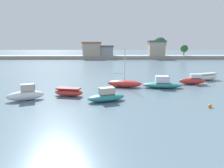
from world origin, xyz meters
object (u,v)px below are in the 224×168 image
moored_boat_3 (69,92)px  moored_boat_5 (124,83)px  moored_boat_4 (106,96)px  moored_boat_8 (208,77)px  moored_boat_6 (162,84)px  moored_boat_7 (193,80)px  moored_boat_2 (26,94)px  mooring_buoy_0 (210,106)px

moored_boat_3 → moored_boat_5: 8.38m
moored_boat_4 → moored_boat_8: 20.81m
moored_boat_3 → moored_boat_6: moored_boat_6 is taller
moored_boat_6 → moored_boat_7: (5.22, 2.47, 0.07)m
moored_boat_4 → moored_boat_7: size_ratio=1.07×
moored_boat_2 → moored_boat_5: 12.89m
moored_boat_4 → mooring_buoy_0: moored_boat_4 is taller
moored_boat_3 → moored_boat_8: bearing=36.7°
moored_boat_2 → moored_boat_5: (11.07, 6.60, -0.12)m
moored_boat_3 → moored_boat_2: bearing=-145.6°
moored_boat_4 → mooring_buoy_0: size_ratio=12.06×
moored_boat_3 → mooring_buoy_0: moored_boat_3 is taller
mooring_buoy_0 → moored_boat_2: bearing=171.6°
moored_boat_5 → moored_boat_7: (10.38, 1.87, 0.08)m
moored_boat_8 → mooring_buoy_0: (-6.91, -14.55, -0.39)m
moored_boat_3 → moored_boat_6: 12.74m
moored_boat_3 → moored_boat_8: (21.23, 10.02, 0.11)m
moored_boat_3 → moored_boat_8: size_ratio=0.85×
moored_boat_2 → moored_boat_4: bearing=-26.0°
moored_boat_4 → moored_boat_5: (2.44, 7.06, 0.01)m
moored_boat_2 → moored_boat_8: 28.05m
moored_boat_5 → moored_boat_8: 15.29m
mooring_buoy_0 → moored_boat_6: bearing=104.7°
moored_boat_5 → moored_boat_7: moored_boat_5 is taller
moored_boat_2 → moored_boat_7: size_ratio=0.96×
moored_boat_5 → moored_boat_4: bearing=-98.2°
mooring_buoy_0 → moored_boat_4: bearing=167.0°
moored_boat_3 → mooring_buoy_0: bearing=-6.2°
moored_boat_2 → moored_boat_3: moored_boat_2 is taller
moored_boat_2 → mooring_buoy_0: (18.54, -2.74, -0.46)m
mooring_buoy_0 → moored_boat_3: bearing=162.4°
moored_boat_7 → moored_boat_8: size_ratio=0.95×
moored_boat_6 → moored_boat_7: size_ratio=1.36×
moored_boat_8 → moored_boat_6: bearing=-171.8°
moored_boat_4 → moored_boat_6: 9.98m
moored_boat_2 → moored_boat_4: 8.65m
moored_boat_6 → moored_boat_8: size_ratio=1.29×
moored_boat_6 → mooring_buoy_0: bearing=-70.7°
moored_boat_8 → moored_boat_7: bearing=-164.1°
moored_boat_5 → moored_boat_8: (14.37, 5.21, 0.05)m
moored_boat_3 → moored_boat_5: (6.86, 4.81, 0.06)m
moored_boat_8 → moored_boat_3: bearing=-178.8°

